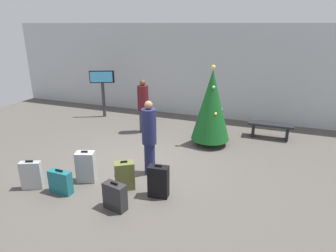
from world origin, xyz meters
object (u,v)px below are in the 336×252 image
(holiday_tree, at_px, (211,105))
(suitcase_0, at_px, (125,176))
(waiting_bench, at_px, (270,127))
(flight_info_kiosk, at_px, (102,85))
(suitcase_4, at_px, (115,196))
(traveller_0, at_px, (143,105))
(traveller_1, at_px, (149,136))
(suitcase_2, at_px, (61,182))
(suitcase_3, at_px, (31,175))
(suitcase_1, at_px, (86,167))
(suitcase_5, at_px, (158,181))

(holiday_tree, distance_m, suitcase_0, 3.47)
(waiting_bench, bearing_deg, flight_info_kiosk, 178.92)
(holiday_tree, relative_size, suitcase_4, 4.04)
(suitcase_0, bearing_deg, suitcase_4, -75.57)
(traveller_0, height_order, traveller_1, traveller_1)
(suitcase_0, distance_m, suitcase_2, 1.35)
(suitcase_3, bearing_deg, suitcase_4, -0.71)
(waiting_bench, distance_m, traveller_0, 4.12)
(suitcase_2, bearing_deg, suitcase_1, 71.14)
(suitcase_5, bearing_deg, waiting_bench, 65.13)
(suitcase_5, bearing_deg, traveller_1, 123.91)
(suitcase_0, bearing_deg, suitcase_1, -178.87)
(traveller_0, bearing_deg, holiday_tree, -6.88)
(holiday_tree, height_order, traveller_0, holiday_tree)
(suitcase_3, bearing_deg, suitcase_5, 14.21)
(suitcase_2, bearing_deg, flight_info_kiosk, 112.69)
(suitcase_4, bearing_deg, holiday_tree, 75.85)
(flight_info_kiosk, bearing_deg, suitcase_3, -74.63)
(suitcase_0, xyz_separation_m, suitcase_4, (0.19, -0.74, -0.04))
(traveller_1, xyz_separation_m, suitcase_0, (-0.22, -0.84, -0.64))
(suitcase_5, bearing_deg, suitcase_4, -130.97)
(suitcase_2, height_order, suitcase_4, suitcase_4)
(holiday_tree, xyz_separation_m, flight_info_kiosk, (-4.49, 1.31, 0.04))
(waiting_bench, relative_size, traveller_0, 0.77)
(suitcase_1, distance_m, suitcase_2, 0.66)
(holiday_tree, xyz_separation_m, suitcase_5, (-0.36, -3.16, -0.87))
(suitcase_1, relative_size, suitcase_5, 1.03)
(holiday_tree, relative_size, suitcase_2, 4.29)
(traveller_0, height_order, suitcase_1, traveller_0)
(holiday_tree, xyz_separation_m, suitcase_2, (-2.36, -3.78, -0.96))
(flight_info_kiosk, bearing_deg, suitcase_1, -62.37)
(waiting_bench, relative_size, suitcase_2, 2.47)
(traveller_1, height_order, suitcase_5, traveller_1)
(suitcase_3, distance_m, suitcase_5, 2.79)
(traveller_1, relative_size, suitcase_2, 3.28)
(suitcase_2, bearing_deg, suitcase_0, 28.22)
(traveller_1, bearing_deg, suitcase_2, -133.74)
(suitcase_0, bearing_deg, traveller_0, 108.55)
(traveller_0, bearing_deg, traveller_1, -61.97)
(suitcase_4, xyz_separation_m, suitcase_5, (0.62, 0.71, 0.07))
(holiday_tree, xyz_separation_m, suitcase_4, (-0.98, -3.88, -0.94))
(suitcase_0, xyz_separation_m, suitcase_3, (-1.90, -0.71, 0.00))
(traveller_0, distance_m, suitcase_5, 4.00)
(waiting_bench, xyz_separation_m, suitcase_2, (-4.02, -4.97, -0.10))
(waiting_bench, height_order, suitcase_5, suitcase_5)
(traveller_0, xyz_separation_m, suitcase_2, (-0.05, -4.06, -0.67))
(traveller_1, height_order, suitcase_2, traveller_1)
(suitcase_1, bearing_deg, suitcase_0, 1.13)
(suitcase_4, bearing_deg, suitcase_2, 175.95)
(suitcase_3, bearing_deg, suitcase_1, 36.95)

